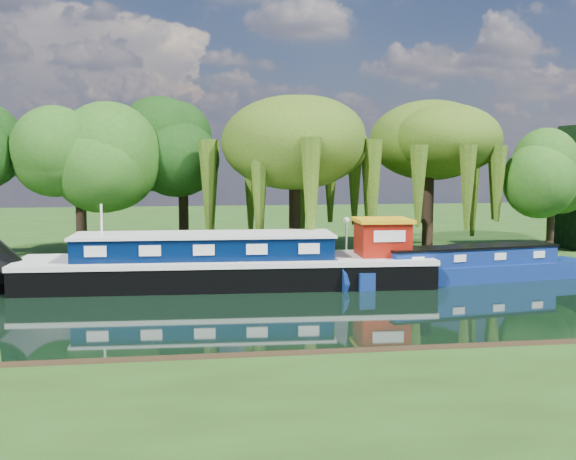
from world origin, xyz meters
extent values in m
plane|color=black|center=(0.00, 0.00, 0.00)|extent=(120.00, 120.00, 0.00)
cube|color=#213F11|center=(0.00, 34.00, 0.23)|extent=(120.00, 52.00, 0.45)
cube|color=black|center=(-6.60, 6.22, 0.51)|extent=(20.47, 5.44, 1.35)
cube|color=silver|center=(-6.60, 6.22, 1.30)|extent=(20.59, 5.53, 0.25)
cube|color=#021236|center=(-7.72, 6.27, 1.97)|extent=(12.71, 3.82, 1.07)
cube|color=silver|center=(-7.72, 6.27, 2.57)|extent=(12.95, 4.06, 0.14)
cube|color=maroon|center=(1.28, 5.86, 2.28)|extent=(2.59, 2.59, 1.69)
cube|color=gold|center=(1.28, 5.86, 3.21)|extent=(2.89, 2.89, 0.18)
cylinder|color=silver|center=(-12.68, 6.50, 2.78)|extent=(0.11, 0.11, 2.70)
cube|color=navy|center=(6.00, 5.73, 0.37)|extent=(13.66, 4.44, 1.01)
cube|color=navy|center=(6.00, 5.73, 1.30)|extent=(9.58, 3.22, 0.84)
cube|color=black|center=(6.00, 5.73, 1.77)|extent=(9.71, 3.35, 0.11)
cube|color=silver|center=(2.66, 4.30, 1.34)|extent=(0.67, 0.17, 0.36)
cube|color=silver|center=(4.98, 4.69, 1.34)|extent=(0.67, 0.17, 0.36)
cube|color=silver|center=(7.31, 5.07, 1.34)|extent=(0.67, 0.17, 0.36)
cube|color=silver|center=(9.64, 5.46, 1.34)|extent=(0.67, 0.17, 0.36)
imported|color=maroon|center=(-6.16, 5.96, 0.00)|extent=(3.25, 2.72, 0.58)
cylinder|color=black|center=(-2.09, 12.94, 3.18)|extent=(0.71, 0.71, 5.46)
ellipsoid|color=#335011|center=(-2.09, 12.94, 7.12)|extent=(7.62, 7.62, 4.92)
cylinder|color=black|center=(6.79, 14.59, 3.07)|extent=(0.74, 0.74, 5.25)
ellipsoid|color=#335011|center=(6.79, 14.59, 6.86)|extent=(7.17, 7.17, 4.63)
cylinder|color=black|center=(-14.42, 12.62, 3.78)|extent=(0.67, 0.67, 6.67)
ellipsoid|color=#225014|center=(-14.42, 12.62, 6.51)|extent=(5.45, 5.45, 5.45)
cylinder|color=black|center=(-8.64, 16.03, 3.82)|extent=(0.62, 0.62, 6.73)
ellipsoid|color=black|center=(-8.64, 16.03, 6.57)|extent=(5.38, 5.38, 5.38)
cylinder|color=black|center=(13.86, 12.13, 2.98)|extent=(0.42, 0.42, 5.06)
ellipsoid|color=#225014|center=(13.86, 12.13, 5.05)|extent=(4.05, 4.05, 4.05)
cylinder|color=silver|center=(0.50, 10.50, 1.55)|extent=(0.10, 0.10, 2.20)
sphere|color=white|center=(0.50, 10.50, 2.83)|extent=(0.36, 0.36, 0.36)
cylinder|color=silver|center=(-10.00, 8.40, 0.95)|extent=(0.16, 0.16, 1.00)
cylinder|color=silver|center=(-4.00, 8.40, 0.95)|extent=(0.16, 0.16, 1.00)
cylinder|color=silver|center=(3.00, 8.40, 0.95)|extent=(0.16, 0.16, 1.00)
cylinder|color=silver|center=(9.00, 8.40, 0.95)|extent=(0.16, 0.16, 1.00)
camera|label=1|loc=(-8.95, -29.44, 6.37)|focal=45.00mm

